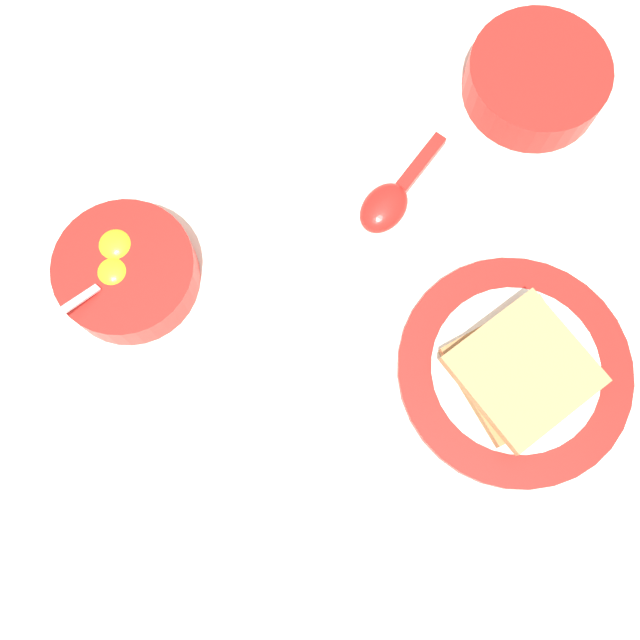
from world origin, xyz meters
TOP-DOWN VIEW (x-y plane):
  - ground_plane at (0.00, 0.00)m, footprint 3.00×3.00m
  - egg_bowl at (0.21, -0.21)m, footprint 0.14×0.13m
  - toast_plate at (-0.07, 0.03)m, footprint 0.22×0.22m
  - toast_sandwich at (-0.07, 0.03)m, footprint 0.13×0.13m
  - soup_spoon at (-0.04, -0.17)m, footprint 0.13×0.08m
  - congee_bowl at (-0.23, -0.22)m, footprint 0.14×0.14m

SIDE VIEW (x-z plane):
  - ground_plane at x=0.00m, z-range 0.00..0.00m
  - toast_plate at x=-0.07m, z-range 0.00..0.01m
  - soup_spoon at x=-0.04m, z-range 0.00..0.02m
  - egg_bowl at x=0.21m, z-range -0.01..0.06m
  - congee_bowl at x=-0.23m, z-range 0.00..0.05m
  - toast_sandwich at x=-0.07m, z-range 0.01..0.04m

